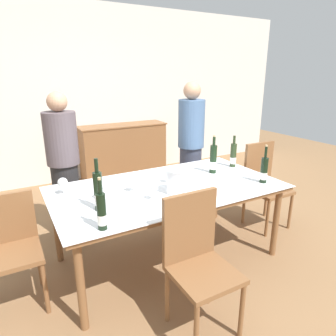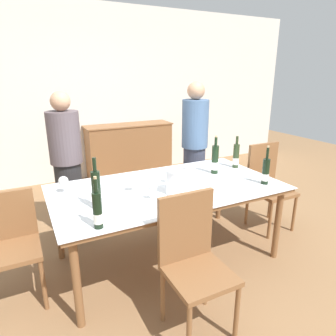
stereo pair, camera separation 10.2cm
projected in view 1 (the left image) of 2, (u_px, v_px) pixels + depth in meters
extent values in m
plane|color=olive|center=(168.00, 257.00, 2.98)|extent=(12.00, 12.00, 0.00)
cube|color=silver|center=(84.00, 95.00, 4.88)|extent=(8.00, 0.10, 2.80)
cube|color=brown|center=(124.00, 151.00, 5.18)|extent=(1.44, 0.44, 0.89)
cube|color=brown|center=(122.00, 125.00, 5.04)|extent=(1.48, 0.46, 0.02)
cylinder|color=brown|center=(81.00, 287.00, 2.04)|extent=(0.06, 0.06, 0.71)
cylinder|color=brown|center=(276.00, 223.00, 2.92)|extent=(0.06, 0.06, 0.71)
cylinder|color=brown|center=(57.00, 228.00, 2.82)|extent=(0.06, 0.06, 0.71)
cylinder|color=brown|center=(216.00, 191.00, 3.69)|extent=(0.06, 0.06, 0.71)
cube|color=brown|center=(168.00, 189.00, 2.75)|extent=(2.05, 1.10, 0.04)
cube|color=white|center=(168.00, 187.00, 2.75)|extent=(2.08, 1.13, 0.01)
cylinder|color=white|center=(177.00, 181.00, 2.57)|extent=(0.19, 0.19, 0.22)
cylinder|color=white|center=(177.00, 170.00, 2.54)|extent=(0.20, 0.20, 0.01)
cylinder|color=black|center=(213.00, 159.00, 3.09)|extent=(0.07, 0.07, 0.29)
cylinder|color=white|center=(213.00, 165.00, 3.11)|extent=(0.07, 0.07, 0.08)
cylinder|color=black|center=(214.00, 141.00, 3.03)|extent=(0.03, 0.03, 0.09)
cylinder|color=tan|center=(214.00, 136.00, 3.01)|extent=(0.02, 0.02, 0.02)
cylinder|color=black|center=(102.00, 212.00, 1.97)|extent=(0.06, 0.06, 0.25)
cylinder|color=white|center=(102.00, 219.00, 1.98)|extent=(0.06, 0.06, 0.07)
cylinder|color=black|center=(100.00, 187.00, 1.91)|extent=(0.03, 0.03, 0.10)
cylinder|color=tan|center=(99.00, 179.00, 1.90)|extent=(0.02, 0.02, 0.02)
cylinder|color=#28381E|center=(233.00, 155.00, 3.29)|extent=(0.07, 0.07, 0.26)
cylinder|color=white|center=(233.00, 160.00, 3.31)|extent=(0.07, 0.07, 0.07)
cylinder|color=#28381E|center=(234.00, 140.00, 3.24)|extent=(0.03, 0.03, 0.09)
cylinder|color=black|center=(264.00, 170.00, 2.82)|extent=(0.07, 0.07, 0.24)
cylinder|color=white|center=(263.00, 176.00, 2.83)|extent=(0.07, 0.07, 0.07)
cylinder|color=black|center=(266.00, 152.00, 2.77)|extent=(0.02, 0.02, 0.11)
cylinder|color=tan|center=(267.00, 146.00, 2.75)|extent=(0.02, 0.02, 0.02)
cylinder|color=black|center=(98.00, 191.00, 2.24)|extent=(0.07, 0.07, 0.30)
cylinder|color=white|center=(99.00, 199.00, 2.26)|extent=(0.07, 0.07, 0.08)
cylinder|color=black|center=(96.00, 166.00, 2.18)|extent=(0.03, 0.03, 0.11)
cylinder|color=white|center=(134.00, 191.00, 2.63)|extent=(0.07, 0.07, 0.00)
cylinder|color=white|center=(134.00, 187.00, 2.62)|extent=(0.01, 0.01, 0.07)
sphere|color=white|center=(133.00, 181.00, 2.60)|extent=(0.08, 0.08, 0.08)
cylinder|color=white|center=(64.00, 194.00, 2.57)|extent=(0.07, 0.07, 0.00)
cylinder|color=white|center=(64.00, 190.00, 2.56)|extent=(0.01, 0.01, 0.07)
sphere|color=white|center=(63.00, 183.00, 2.54)|extent=(0.09, 0.09, 0.09)
cylinder|color=white|center=(169.00, 182.00, 2.84)|extent=(0.07, 0.07, 0.00)
cylinder|color=white|center=(169.00, 179.00, 2.83)|extent=(0.01, 0.01, 0.06)
sphere|color=white|center=(169.00, 173.00, 2.82)|extent=(0.08, 0.08, 0.08)
cylinder|color=white|center=(174.00, 207.00, 2.32)|extent=(0.07, 0.07, 0.00)
cylinder|color=white|center=(174.00, 203.00, 2.31)|extent=(0.01, 0.01, 0.06)
sphere|color=white|center=(174.00, 196.00, 2.29)|extent=(0.09, 0.09, 0.09)
cylinder|color=white|center=(101.00, 199.00, 2.48)|extent=(0.06, 0.06, 0.00)
cylinder|color=white|center=(101.00, 194.00, 2.46)|extent=(0.01, 0.01, 0.08)
sphere|color=white|center=(101.00, 186.00, 2.44)|extent=(0.07, 0.07, 0.07)
cylinder|color=white|center=(154.00, 200.00, 2.46)|extent=(0.07, 0.07, 0.00)
cylinder|color=white|center=(154.00, 195.00, 2.45)|extent=(0.01, 0.01, 0.08)
sphere|color=white|center=(154.00, 187.00, 2.43)|extent=(0.07, 0.07, 0.07)
cylinder|color=brown|center=(267.00, 219.00, 3.29)|extent=(0.03, 0.03, 0.43)
cylinder|color=brown|center=(290.00, 211.00, 3.46)|extent=(0.03, 0.03, 0.43)
cylinder|color=brown|center=(244.00, 206.00, 3.60)|extent=(0.03, 0.03, 0.43)
cylinder|color=brown|center=(266.00, 200.00, 3.77)|extent=(0.03, 0.03, 0.43)
cube|color=brown|center=(269.00, 190.00, 3.46)|extent=(0.42, 0.42, 0.04)
cube|color=brown|center=(259.00, 164.00, 3.53)|extent=(0.42, 0.04, 0.51)
cylinder|color=brown|center=(196.00, 333.00, 1.84)|extent=(0.03, 0.03, 0.44)
cylinder|color=brown|center=(242.00, 311.00, 2.01)|extent=(0.03, 0.03, 0.44)
cylinder|color=brown|center=(167.00, 296.00, 2.15)|extent=(0.03, 0.03, 0.44)
cylinder|color=brown|center=(209.00, 279.00, 2.32)|extent=(0.03, 0.03, 0.44)
cube|color=brown|center=(204.00, 274.00, 2.01)|extent=(0.42, 0.42, 0.04)
cube|color=brown|center=(190.00, 226.00, 2.09)|extent=(0.42, 0.04, 0.50)
cylinder|color=brown|center=(45.00, 288.00, 2.22)|extent=(0.03, 0.03, 0.44)
cylinder|color=brown|center=(39.00, 262.00, 2.53)|extent=(0.03, 0.03, 0.44)
cube|color=brown|center=(11.00, 255.00, 2.22)|extent=(0.42, 0.42, 0.04)
cube|color=brown|center=(6.00, 218.00, 2.31)|extent=(0.42, 0.04, 0.40)
cylinder|color=#262628|center=(68.00, 200.00, 3.26)|extent=(0.28, 0.28, 0.84)
cylinder|color=#594C51|center=(61.00, 138.00, 3.05)|extent=(0.33, 0.33, 0.54)
sphere|color=tan|center=(57.00, 102.00, 2.94)|extent=(0.20, 0.20, 0.20)
cylinder|color=#383F56|center=(190.00, 178.00, 3.95)|extent=(0.28, 0.28, 0.85)
cylinder|color=#4C6B93|center=(191.00, 124.00, 3.73)|extent=(0.33, 0.33, 0.59)
sphere|color=tan|center=(192.00, 90.00, 3.61)|extent=(0.21, 0.21, 0.21)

